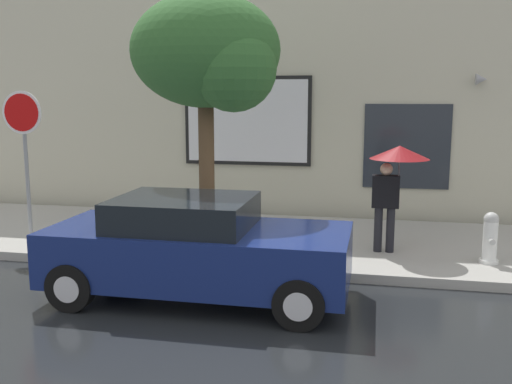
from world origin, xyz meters
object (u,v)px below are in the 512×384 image
(pedestrian_with_umbrella, at_px, (395,168))
(street_tree, at_px, (211,56))
(parked_car, at_px, (196,249))
(stop_sign, at_px, (24,136))
(fire_hydrant, at_px, (490,238))

(pedestrian_with_umbrella, height_order, street_tree, street_tree)
(parked_car, xyz_separation_m, street_tree, (-0.29, 1.83, 2.70))
(street_tree, bearing_deg, pedestrian_with_umbrella, 11.58)
(pedestrian_with_umbrella, relative_size, stop_sign, 0.67)
(fire_hydrant, distance_m, pedestrian_with_umbrella, 1.85)
(parked_car, bearing_deg, fire_hydrant, 26.69)
(fire_hydrant, height_order, pedestrian_with_umbrella, pedestrian_with_umbrella)
(pedestrian_with_umbrella, bearing_deg, street_tree, -168.42)
(pedestrian_with_umbrella, distance_m, stop_sign, 6.50)
(street_tree, relative_size, stop_sign, 1.58)
(pedestrian_with_umbrella, xyz_separation_m, street_tree, (-2.98, -0.61, 1.81))
(parked_car, distance_m, fire_hydrant, 4.68)
(parked_car, bearing_deg, pedestrian_with_umbrella, 42.26)
(fire_hydrant, bearing_deg, stop_sign, -178.25)
(parked_car, relative_size, street_tree, 0.96)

